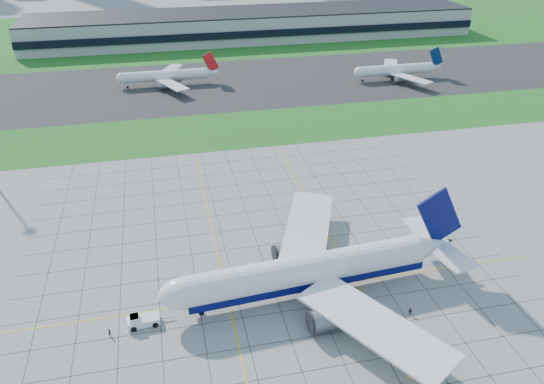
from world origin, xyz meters
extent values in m
plane|color=#999994|center=(0.00, 0.00, 0.00)|extent=(1400.00, 1400.00, 0.00)
cube|color=#25691E|center=(0.00, 90.00, 0.02)|extent=(700.00, 35.00, 0.04)
cube|color=#383838|center=(0.00, 145.00, 0.03)|extent=(700.00, 75.00, 0.04)
cube|color=#25691E|center=(0.00, 255.00, 0.02)|extent=(700.00, 145.00, 0.04)
cube|color=#474744|center=(-48.00, 10.00, 0.01)|extent=(0.18, 130.00, 0.02)
cube|color=#474744|center=(-40.00, 10.00, 0.01)|extent=(0.18, 130.00, 0.02)
cube|color=#474744|center=(-32.00, 10.00, 0.01)|extent=(0.18, 130.00, 0.02)
cube|color=#474744|center=(-24.00, 10.00, 0.01)|extent=(0.18, 130.00, 0.02)
cube|color=#474744|center=(-16.00, 10.00, 0.01)|extent=(0.18, 130.00, 0.02)
cube|color=#474744|center=(-8.00, 10.00, 0.01)|extent=(0.18, 130.00, 0.02)
cube|color=#474744|center=(0.00, 10.00, 0.01)|extent=(0.18, 130.00, 0.02)
cube|color=#474744|center=(8.00, 10.00, 0.01)|extent=(0.18, 130.00, 0.02)
cube|color=#474744|center=(16.00, 10.00, 0.01)|extent=(0.18, 130.00, 0.02)
cube|color=#474744|center=(24.00, 10.00, 0.01)|extent=(0.18, 130.00, 0.02)
cube|color=#474744|center=(32.00, 10.00, 0.01)|extent=(0.18, 130.00, 0.02)
cube|color=#474744|center=(40.00, 10.00, 0.01)|extent=(0.18, 130.00, 0.02)
cube|color=#474744|center=(48.00, 10.00, 0.01)|extent=(0.18, 130.00, 0.02)
cube|color=#474744|center=(0.00, -24.00, 0.01)|extent=(110.00, 0.18, 0.02)
cube|color=#474744|center=(0.00, -16.00, 0.01)|extent=(110.00, 0.18, 0.02)
cube|color=#474744|center=(0.00, -8.00, 0.01)|extent=(110.00, 0.18, 0.02)
cube|color=#474744|center=(0.00, 0.00, 0.01)|extent=(110.00, 0.18, 0.02)
cube|color=#474744|center=(0.00, 8.00, 0.01)|extent=(110.00, 0.18, 0.02)
cube|color=#474744|center=(0.00, 16.00, 0.01)|extent=(110.00, 0.18, 0.02)
cube|color=#474744|center=(0.00, 24.00, 0.01)|extent=(110.00, 0.18, 0.02)
cube|color=#474744|center=(0.00, 32.00, 0.01)|extent=(110.00, 0.18, 0.02)
cube|color=#474744|center=(0.00, 40.00, 0.01)|extent=(110.00, 0.18, 0.02)
cube|color=#474744|center=(0.00, 48.00, 0.01)|extent=(110.00, 0.18, 0.02)
cube|color=#474744|center=(0.00, 56.00, 0.01)|extent=(110.00, 0.18, 0.02)
cube|color=#474744|center=(0.00, 64.00, 0.01)|extent=(110.00, 0.18, 0.02)
cube|color=yellow|center=(0.00, -2.00, 0.02)|extent=(120.00, 0.25, 0.03)
cube|color=yellow|center=(-10.00, 20.00, 0.02)|extent=(0.25, 100.00, 0.03)
cube|color=yellow|center=(18.00, 20.00, 0.02)|extent=(0.25, 100.00, 0.03)
cube|color=#B7B7B2|center=(40.00, 230.00, 7.50)|extent=(260.00, 42.00, 15.00)
cube|color=black|center=(40.00, 208.50, 7.00)|extent=(260.00, 1.00, 4.00)
cube|color=black|center=(40.00, 230.00, 15.40)|extent=(260.00, 42.00, 0.80)
cylinder|color=white|center=(6.68, -3.51, 6.17)|extent=(51.04, 10.30, 6.61)
cube|color=#070C4F|center=(6.68, -3.51, 4.08)|extent=(51.01, 9.86, 1.76)
ellipsoid|color=white|center=(-18.60, -5.36, 6.17)|extent=(11.04, 7.37, 6.61)
cube|color=black|center=(-21.02, -5.54, 6.72)|extent=(2.68, 3.69, 0.66)
cone|color=white|center=(35.80, -1.37, 6.50)|extent=(9.25, 6.91, 6.28)
cube|color=#070C4F|center=(36.35, -1.33, 13.89)|extent=(12.02, 1.43, 14.07)
cube|color=white|center=(11.98, 14.56, 5.07)|extent=(20.69, 32.34, 1.07)
cube|color=white|center=(14.56, -20.61, 5.07)|extent=(24.11, 31.67, 1.07)
cylinder|color=slate|center=(5.83, 8.03, 2.87)|extent=(7.45, 4.70, 4.19)
cylinder|color=slate|center=(7.52, -15.05, 2.87)|extent=(7.45, 4.70, 4.19)
cylinder|color=gray|center=(-15.86, -5.16, 1.43)|extent=(0.42, 0.42, 2.87)
cylinder|color=black|center=(-15.86, -5.16, 0.61)|extent=(1.25, 0.64, 1.21)
cylinder|color=black|center=(11.91, 0.41, 0.72)|extent=(1.53, 1.42, 1.43)
cylinder|color=black|center=(12.43, -6.62, 0.72)|extent=(1.53, 1.42, 1.43)
cube|color=white|center=(-27.17, -5.56, 0.93)|extent=(6.40, 3.34, 1.45)
cube|color=white|center=(-28.82, -5.68, 1.96)|extent=(2.02, 2.41, 1.14)
cube|color=black|center=(-28.82, -5.68, 2.17)|extent=(1.80, 2.18, 0.72)
cube|color=gray|center=(-22.73, -5.24, 0.62)|extent=(3.11, 0.41, 0.19)
cylinder|color=black|center=(-29.33, -4.37, 0.57)|extent=(1.17, 0.60, 1.14)
cylinder|color=black|center=(-29.13, -7.05, 0.57)|extent=(1.17, 0.60, 1.14)
cylinder|color=black|center=(-25.20, -4.07, 0.57)|extent=(1.17, 0.60, 1.14)
cylinder|color=black|center=(-25.01, -6.75, 0.57)|extent=(1.17, 0.60, 1.14)
imported|color=black|center=(-33.59, -7.36, 0.86)|extent=(0.72, 0.75, 1.72)
imported|color=black|center=(25.08, -14.54, 0.86)|extent=(1.06, 1.05, 1.73)
cylinder|color=white|center=(-15.90, 147.92, 4.50)|extent=(37.24, 4.80, 4.80)
cube|color=red|center=(4.78, 147.92, 9.50)|extent=(7.46, 0.40, 9.15)
cube|color=white|center=(-13.32, 158.92, 3.70)|extent=(13.89, 20.66, 0.40)
cube|color=white|center=(-13.32, 136.92, 3.70)|extent=(13.89, 20.66, 0.40)
cylinder|color=black|center=(-12.80, 150.12, 0.50)|extent=(1.00, 1.00, 1.00)
cylinder|color=black|center=(-12.80, 145.72, 0.50)|extent=(1.00, 1.00, 1.00)
cylinder|color=white|center=(88.11, 134.05, 4.50)|extent=(35.37, 4.80, 4.80)
cube|color=#071F4F|center=(107.76, 134.05, 9.50)|extent=(7.46, 0.40, 9.15)
cube|color=white|center=(90.57, 145.05, 3.70)|extent=(13.89, 20.66, 0.40)
cube|color=white|center=(90.57, 123.05, 3.70)|extent=(13.89, 20.66, 0.40)
cylinder|color=black|center=(91.06, 136.25, 0.50)|extent=(1.00, 1.00, 1.00)
cylinder|color=black|center=(91.06, 131.85, 0.50)|extent=(1.00, 1.00, 1.00)
camera|label=1|loc=(-19.77, -87.70, 73.48)|focal=35.00mm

